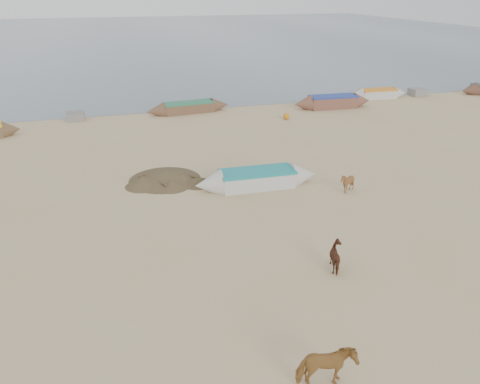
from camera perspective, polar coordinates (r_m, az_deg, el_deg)
name	(u,v)px	position (r m, az deg, el deg)	size (l,w,h in m)	color
ground	(273,265)	(16.05, 4.08, -8.84)	(140.00, 140.00, 0.00)	tan
sea	(123,36)	(95.12, -14.09, 17.97)	(160.00, 160.00, 0.00)	slate
cow_adult	(326,368)	(11.70, 10.42, -20.32)	(0.62, 1.36, 1.15)	olive
calf_front	(347,183)	(21.75, 12.94, 1.13)	(0.76, 0.86, 0.95)	brown
calf_right	(338,257)	(15.91, 11.91, -7.75)	(0.89, 0.76, 0.90)	#542C1B
near_canoe	(257,179)	(21.81, 2.10, 1.64)	(5.87, 1.31, 0.83)	beige
debris_pile	(165,175)	(22.96, -9.17, 2.04)	(3.50, 3.50, 0.48)	brown
waterline_canoes	(252,105)	(35.77, 1.45, 10.56)	(50.96, 4.86, 0.97)	silver
beach_clutter	(215,111)	(34.65, -3.06, 9.87)	(45.08, 4.84, 0.64)	#2C6241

